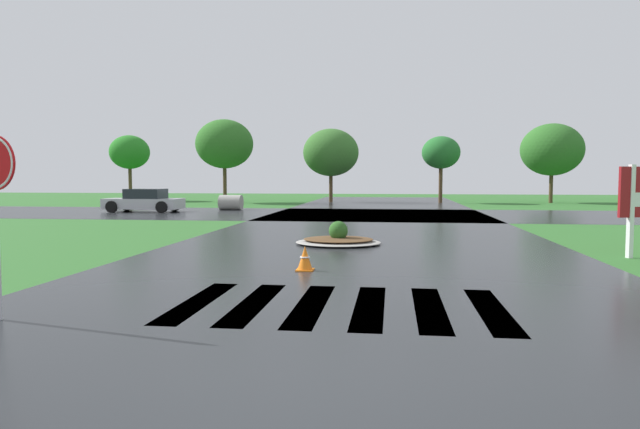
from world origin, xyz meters
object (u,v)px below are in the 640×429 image
(car_blue_compact, at_px, (144,201))
(traffic_cone, at_px, (305,259))
(drainage_pipe_stack, at_px, (231,202))
(median_island, at_px, (338,240))

(car_blue_compact, relative_size, traffic_cone, 8.18)
(drainage_pipe_stack, bearing_deg, median_island, -63.87)
(median_island, relative_size, traffic_cone, 4.79)
(median_island, height_order, drainage_pipe_stack, drainage_pipe_stack)
(drainage_pipe_stack, height_order, traffic_cone, drainage_pipe_stack)
(median_island, xyz_separation_m, drainage_pipe_stack, (-7.91, 16.13, 0.31))
(median_island, distance_m, traffic_cone, 4.72)
(car_blue_compact, distance_m, drainage_pipe_stack, 4.90)
(median_island, height_order, car_blue_compact, car_blue_compact)
(car_blue_compact, distance_m, traffic_cone, 22.11)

